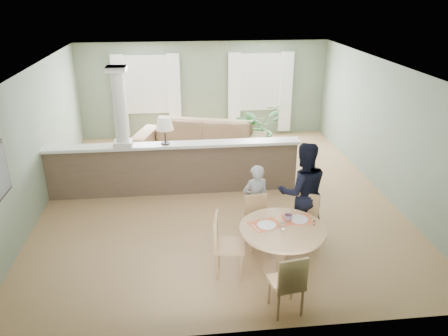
{
  "coord_description": "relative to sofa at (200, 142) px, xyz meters",
  "views": [
    {
      "loc": [
        -0.77,
        -8.3,
        4.11
      ],
      "look_at": [
        0.02,
        -1.0,
        1.03
      ],
      "focal_mm": 35.0,
      "sensor_mm": 36.0,
      "label": 1
    }
  ],
  "objects": [
    {
      "name": "room_shell",
      "position": [
        0.22,
        -1.41,
        1.34
      ],
      "size": [
        7.02,
        8.02,
        2.71
      ],
      "color": "gray",
      "rests_on": "ground"
    },
    {
      "name": "pony_wall",
      "position": [
        -0.74,
        -1.84,
        0.23
      ],
      "size": [
        5.32,
        0.38,
        2.7
      ],
      "color": "brown",
      "rests_on": "ground"
    },
    {
      "name": "chair_far_boy",
      "position": [
        0.73,
        -4.04,
        0.02
      ],
      "size": [
        0.46,
        0.46,
        0.89
      ],
      "rotation": [
        0.0,
        0.0,
        0.16
      ],
      "color": "tan",
      "rests_on": "ground"
    },
    {
      "name": "chair_far_man",
      "position": [
        1.46,
        -4.22,
        0.06
      ],
      "size": [
        0.61,
        0.61,
        0.97
      ],
      "rotation": [
        0.0,
        0.0,
        -0.57
      ],
      "color": "tan",
      "rests_on": "ground"
    },
    {
      "name": "man_person",
      "position": [
        1.51,
        -3.89,
        0.41
      ],
      "size": [
        0.87,
        0.68,
        1.77
      ],
      "primitive_type": "imported",
      "rotation": [
        0.0,
        0.0,
        3.13
      ],
      "color": "black",
      "rests_on": "ground"
    },
    {
      "name": "dining_table",
      "position": [
        0.96,
        -4.83,
        0.15
      ],
      "size": [
        1.29,
        1.29,
        0.88
      ],
      "rotation": [
        0.0,
        0.0,
        0.32
      ],
      "color": "tan",
      "rests_on": "ground"
    },
    {
      "name": "chair_near",
      "position": [
        0.83,
        -5.76,
        0.04
      ],
      "size": [
        0.48,
        0.48,
        0.93
      ],
      "rotation": [
        0.0,
        0.0,
        3.3
      ],
      "color": "tan",
      "rests_on": "ground"
    },
    {
      "name": "child_person",
      "position": [
        0.76,
        -3.64,
        0.18
      ],
      "size": [
        0.53,
        0.41,
        1.31
      ],
      "primitive_type": "imported",
      "rotation": [
        0.0,
        0.0,
        3.37
      ],
      "color": "#9A9A9F",
      "rests_on": "ground"
    },
    {
      "name": "chair_side",
      "position": [
        0.09,
        -4.76,
        0.07
      ],
      "size": [
        0.51,
        0.51,
        0.99
      ],
      "rotation": [
        0.0,
        0.0,
        1.41
      ],
      "color": "tan",
      "rests_on": "ground"
    },
    {
      "name": "ground",
      "position": [
        0.25,
        -2.04,
        -0.47
      ],
      "size": [
        8.0,
        8.0,
        0.0
      ],
      "primitive_type": "plane",
      "color": "tan",
      "rests_on": "ground"
    },
    {
      "name": "houseplant",
      "position": [
        1.52,
        0.33,
        0.21
      ],
      "size": [
        1.61,
        1.57,
        1.36
      ],
      "primitive_type": "imported",
      "rotation": [
        0.0,
        0.0,
        0.59
      ],
      "color": "#2B6B2B",
      "rests_on": "ground"
    },
    {
      "name": "sofa",
      "position": [
        0.0,
        0.0,
        0.0
      ],
      "size": [
        3.48,
        2.16,
        0.95
      ],
      "primitive_type": "imported",
      "rotation": [
        0.0,
        0.0,
        -0.3
      ],
      "color": "#8D684D",
      "rests_on": "ground"
    }
  ]
}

